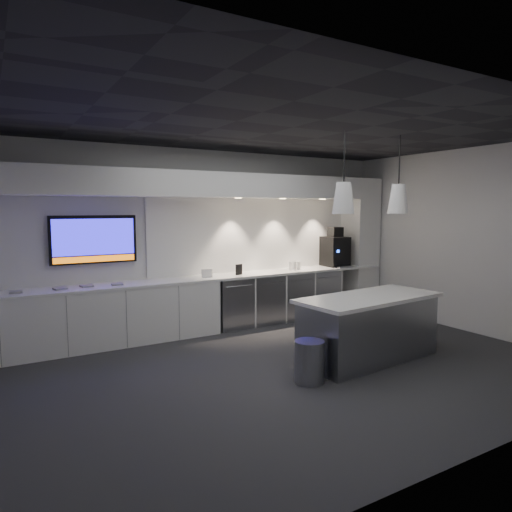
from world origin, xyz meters
TOP-DOWN VIEW (x-y plane):
  - floor at (0.00, 0.00)m, footprint 7.00×7.00m
  - ceiling at (0.00, 0.00)m, footprint 7.00×7.00m
  - wall_back at (0.00, 2.50)m, footprint 7.00×0.00m
  - wall_front at (0.00, -2.50)m, footprint 7.00×0.00m
  - wall_right at (3.50, 0.00)m, footprint 0.00×7.00m
  - back_counter at (0.00, 2.17)m, footprint 6.80×0.65m
  - left_base_cabinets at (-1.75, 2.17)m, footprint 3.30×0.63m
  - fridge_unit_a at (0.25, 2.17)m, footprint 0.60×0.61m
  - fridge_unit_b at (0.88, 2.17)m, footprint 0.60×0.61m
  - fridge_unit_c at (1.51, 2.17)m, footprint 0.60×0.61m
  - fridge_unit_d at (2.14, 2.17)m, footprint 0.60×0.61m
  - backsplash at (1.20, 2.48)m, footprint 4.60×0.03m
  - soffit at (0.00, 2.20)m, footprint 6.90×0.60m
  - column at (3.20, 2.20)m, footprint 0.55×0.55m
  - wall_tv at (-1.90, 2.45)m, footprint 1.25×0.07m
  - island at (1.07, -0.25)m, footprint 2.11×1.05m
  - bin at (-0.11, -0.51)m, footprint 0.46×0.46m
  - coffee_machine at (2.55, 2.20)m, footprint 0.45×0.62m
  - sign_black at (0.38, 2.12)m, footprint 0.14×0.06m
  - sign_white at (-0.22, 2.10)m, footprint 0.18×0.07m
  - cup_cluster at (1.57, 2.18)m, footprint 0.18×0.18m
  - tray_a at (-2.98, 2.16)m, footprint 0.17×0.17m
  - tray_b at (-2.44, 2.14)m, footprint 0.19×0.19m
  - tray_c at (-2.08, 2.17)m, footprint 0.19×0.19m
  - tray_d at (-1.66, 2.12)m, footprint 0.18×0.18m
  - pendant_left at (0.59, -0.25)m, footprint 0.28×0.28m
  - pendant_right at (1.56, -0.25)m, footprint 0.28×0.28m

SIDE VIEW (x-z plane):
  - floor at x=0.00m, z-range 0.00..0.00m
  - bin at x=-0.11m, z-range 0.00..0.49m
  - fridge_unit_a at x=0.25m, z-range 0.00..0.85m
  - fridge_unit_b at x=0.88m, z-range 0.00..0.85m
  - fridge_unit_c at x=1.51m, z-range 0.00..0.85m
  - fridge_unit_d at x=2.14m, z-range 0.00..0.85m
  - left_base_cabinets at x=-1.75m, z-range 0.00..0.86m
  - island at x=1.07m, z-range 0.00..0.87m
  - back_counter at x=0.00m, z-range 0.86..0.90m
  - tray_a at x=-2.98m, z-range 0.90..0.92m
  - tray_b at x=-2.44m, z-range 0.90..0.92m
  - tray_c at x=-2.08m, z-range 0.90..0.92m
  - tray_d at x=-1.66m, z-range 0.90..0.92m
  - sign_white at x=-0.22m, z-range 0.90..1.04m
  - cup_cluster at x=1.57m, z-range 0.90..1.05m
  - sign_black at x=0.38m, z-range 0.90..1.08m
  - coffee_machine at x=2.55m, z-range 0.83..1.59m
  - column at x=3.20m, z-range 0.00..2.60m
  - wall_back at x=0.00m, z-range -2.00..5.00m
  - wall_front at x=0.00m, z-range -2.00..5.00m
  - wall_right at x=3.50m, z-range -2.00..5.00m
  - backsplash at x=1.20m, z-range 0.90..2.20m
  - wall_tv at x=-1.90m, z-range 1.20..1.92m
  - pendant_left at x=0.59m, z-range 1.61..2.70m
  - pendant_right at x=1.56m, z-range 1.61..2.70m
  - soffit at x=0.00m, z-range 2.20..2.60m
  - ceiling at x=0.00m, z-range 3.00..3.00m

